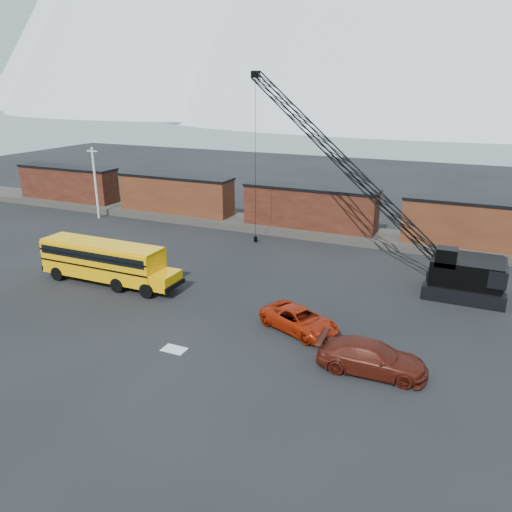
{
  "coord_description": "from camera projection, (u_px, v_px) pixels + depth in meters",
  "views": [
    {
      "loc": [
        15.26,
        -25.29,
        14.45
      ],
      "look_at": [
        1.57,
        5.16,
        3.0
      ],
      "focal_mm": 35.0,
      "sensor_mm": 36.0,
      "label": 1
    }
  ],
  "objects": [
    {
      "name": "boxcar_mid",
      "position": [
        310.0,
        207.0,
        50.5
      ],
      "size": [
        13.7,
        3.1,
        4.17
      ],
      "color": "#572818",
      "rests_on": "gravel_berm"
    },
    {
      "name": "red_pickup",
      "position": [
        300.0,
        320.0,
        30.76
      ],
      "size": [
        5.77,
        4.26,
        1.46
      ],
      "primitive_type": "imported",
      "rotation": [
        0.0,
        0.0,
        1.17
      ],
      "color": "#A01F07",
      "rests_on": "ground"
    },
    {
      "name": "gravel_berm",
      "position": [
        309.0,
        230.0,
        51.29
      ],
      "size": [
        120.0,
        5.0,
        0.7
      ],
      "primitive_type": "cube",
      "color": "#4B453E",
      "rests_on": "ground"
    },
    {
      "name": "maroon_suv",
      "position": [
        372.0,
        358.0,
        26.3
      ],
      "size": [
        5.88,
        2.57,
        1.68
      ],
      "primitive_type": "imported",
      "rotation": [
        0.0,
        0.0,
        1.61
      ],
      "color": "#4E170E",
      "rests_on": "ground"
    },
    {
      "name": "boxcar_west_near",
      "position": [
        176.0,
        194.0,
        56.71
      ],
      "size": [
        13.7,
        3.1,
        4.17
      ],
      "color": "#4D2116",
      "rests_on": "gravel_berm"
    },
    {
      "name": "snow_patch",
      "position": [
        174.0,
        349.0,
        28.77
      ],
      "size": [
        1.4,
        0.9,
        0.02
      ],
      "primitive_type": "cube",
      "color": "silver",
      "rests_on": "ground"
    },
    {
      "name": "crawler_crane",
      "position": [
        342.0,
        161.0,
        39.82
      ],
      "size": [
        22.26,
        8.03,
        15.85
      ],
      "color": "black",
      "rests_on": "ground"
    },
    {
      "name": "boxcar_east_near",
      "position": [
        482.0,
        224.0,
        44.29
      ],
      "size": [
        13.7,
        3.1,
        4.17
      ],
      "color": "#4D2116",
      "rests_on": "gravel_berm"
    },
    {
      "name": "ground",
      "position": [
        202.0,
        320.0,
        32.42
      ],
      "size": [
        160.0,
        160.0,
        0.0
      ],
      "primitive_type": "plane",
      "color": "black",
      "rests_on": "ground"
    },
    {
      "name": "utility_pole",
      "position": [
        95.0,
        182.0,
        55.92
      ],
      "size": [
        1.4,
        0.24,
        8.0
      ],
      "color": "silver",
      "rests_on": "ground"
    },
    {
      "name": "school_bus",
      "position": [
        106.0,
        261.0,
        37.9
      ],
      "size": [
        11.65,
        2.65,
        3.19
      ],
      "color": "#FBAB05",
      "rests_on": "ground"
    },
    {
      "name": "boxcar_west_far",
      "position": [
        69.0,
        183.0,
        62.92
      ],
      "size": [
        13.7,
        3.1,
        4.17
      ],
      "color": "#572818",
      "rests_on": "gravel_berm"
    }
  ]
}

